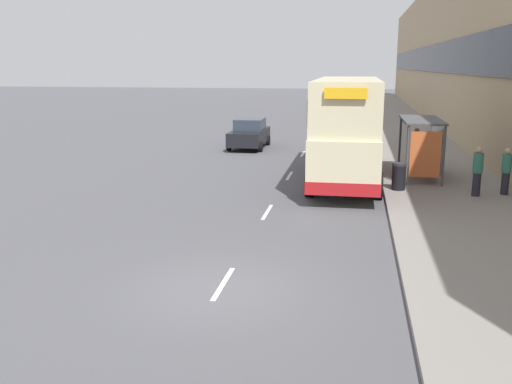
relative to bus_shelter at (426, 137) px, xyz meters
name	(u,v)px	position (x,y,z in m)	size (l,w,h in m)	color
ground_plane	(219,290)	(-5.77, -13.28, -1.88)	(220.00, 220.00, 0.00)	#515156
pavement	(399,122)	(0.73, 25.22, -1.81)	(5.00, 93.00, 0.14)	gray
terrace_facade	(453,51)	(4.72, 25.22, 4.13)	(3.10, 93.00, 12.01)	tan
lane_mark_0	(223,283)	(-5.77, -12.90, -1.87)	(0.12, 2.00, 0.01)	silver
lane_mark_1	(267,212)	(-5.77, -6.36, -1.87)	(0.12, 2.00, 0.01)	silver
lane_mark_2	(289,176)	(-5.77, 0.18, -1.87)	(0.12, 2.00, 0.01)	silver
lane_mark_3	(303,154)	(-5.77, 6.73, -1.87)	(0.12, 2.00, 0.01)	silver
lane_mark_4	(312,139)	(-5.77, 13.27, -1.87)	(0.12, 2.00, 0.01)	silver
lane_mark_5	(318,129)	(-5.77, 19.81, -1.87)	(0.12, 2.00, 0.01)	silver
lane_mark_6	(323,121)	(-5.77, 26.35, -1.87)	(0.12, 2.00, 0.01)	silver
lane_mark_7	(327,115)	(-5.77, 32.89, -1.87)	(0.12, 2.00, 0.01)	silver
lane_mark_8	(330,110)	(-5.77, 39.44, -1.87)	(0.12, 2.00, 0.01)	silver
bus_shelter	(426,137)	(0.00, 0.00, 0.00)	(1.60, 4.20, 2.48)	#4C4C51
double_decker_bus_near	(347,128)	(-3.30, -0.62, 0.41)	(2.85, 10.16, 4.30)	beige
car_0	(249,134)	(-9.16, 8.56, -1.02)	(2.05, 4.54, 1.73)	black
car_1	(344,130)	(-3.61, 11.38, -1.00)	(2.00, 4.12, 1.78)	black
car_2	(354,109)	(-3.11, 29.05, -0.99)	(1.95, 3.81, 1.80)	maroon
pedestrian_at_shelter	(439,153)	(0.85, 1.79, -0.90)	(0.32, 0.32, 1.63)	#23232D
pedestrian_1	(506,171)	(2.62, -2.77, -0.84)	(0.35, 0.35, 1.75)	#23232D
pedestrian_2	(416,147)	(-0.11, 2.64, -0.79)	(0.37, 0.37, 1.86)	#23232D
pedestrian_3	(478,171)	(1.52, -3.21, -0.80)	(0.36, 0.36, 1.83)	#23232D
litter_bin	(399,176)	(-1.22, -2.61, -1.21)	(0.55, 0.55, 1.05)	black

